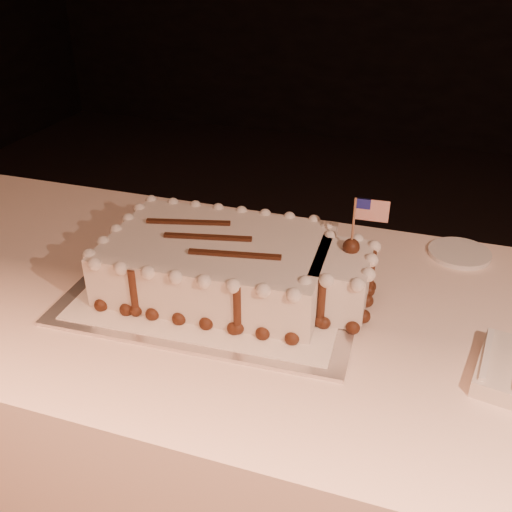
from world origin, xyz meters
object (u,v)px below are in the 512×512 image
(sheet_cake, at_px, (233,265))
(side_plate, at_px, (459,253))
(cake_board, at_px, (219,287))
(banquet_table, at_px, (355,458))

(sheet_cake, xyz_separation_m, side_plate, (0.44, 0.30, -0.06))
(side_plate, bearing_deg, cake_board, -147.17)
(banquet_table, relative_size, sheet_cake, 4.32)
(banquet_table, bearing_deg, side_plate, 64.63)
(sheet_cake, bearing_deg, side_plate, 34.48)
(cake_board, height_order, side_plate, side_plate)
(sheet_cake, height_order, side_plate, sheet_cake)
(banquet_table, relative_size, side_plate, 17.15)
(banquet_table, height_order, sheet_cake, sheet_cake)
(cake_board, bearing_deg, sheet_cake, 0.41)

